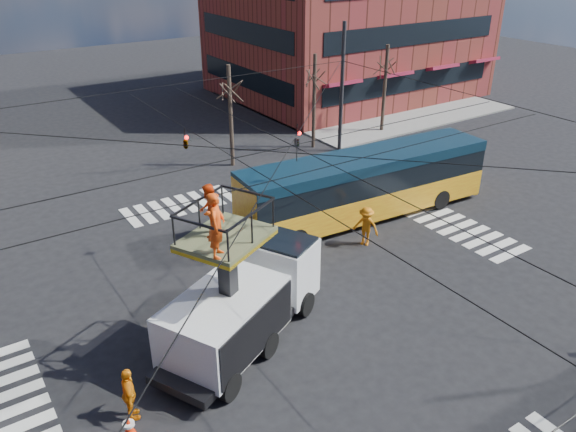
# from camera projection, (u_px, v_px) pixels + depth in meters

# --- Properties ---
(ground) EXTENTS (120.00, 120.00, 0.00)m
(ground) POSITION_uv_depth(u_px,v_px,m) (287.00, 298.00, 21.48)
(ground) COLOR black
(ground) RESTS_ON ground
(sidewalk_ne) EXTENTS (18.00, 18.00, 0.12)m
(sidewalk_ne) POSITION_uv_depth(u_px,v_px,m) (357.00, 100.00, 47.52)
(sidewalk_ne) COLOR slate
(sidewalk_ne) RESTS_ON ground
(crosswalks) EXTENTS (22.40, 22.40, 0.02)m
(crosswalks) POSITION_uv_depth(u_px,v_px,m) (287.00, 298.00, 21.48)
(crosswalks) COLOR silver
(crosswalks) RESTS_ON ground
(building_ne) EXTENTS (20.06, 16.06, 14.00)m
(building_ne) POSITION_uv_depth(u_px,v_px,m) (348.00, 9.00, 47.13)
(building_ne) COLOR maroon
(building_ne) RESTS_ON ground
(overhead_network) EXTENTS (24.24, 24.24, 8.00)m
(overhead_network) POSITION_uv_depth(u_px,v_px,m) (279.00, 193.00, 19.84)
(overhead_network) COLOR #2D2D30
(overhead_network) RESTS_ON ground
(tree_a) EXTENTS (2.00, 2.00, 6.00)m
(tree_a) POSITION_uv_depth(u_px,v_px,m) (229.00, 89.00, 31.97)
(tree_a) COLOR #382B21
(tree_a) RESTS_ON ground
(tree_b) EXTENTS (2.00, 2.00, 6.00)m
(tree_b) POSITION_uv_depth(u_px,v_px,m) (315.00, 76.00, 34.94)
(tree_b) COLOR #382B21
(tree_b) RESTS_ON ground
(tree_c) EXTENTS (2.00, 2.00, 6.00)m
(tree_c) POSITION_uv_depth(u_px,v_px,m) (386.00, 65.00, 37.91)
(tree_c) COLOR #382B21
(tree_c) RESTS_ON ground
(utility_truck) EXTENTS (7.28, 5.22, 6.30)m
(utility_truck) POSITION_uv_depth(u_px,v_px,m) (243.00, 288.00, 18.46)
(utility_truck) COLOR black
(utility_truck) RESTS_ON ground
(city_bus) EXTENTS (13.17, 3.51, 3.20)m
(city_bus) POSITION_uv_depth(u_px,v_px,m) (366.00, 184.00, 27.04)
(city_bus) COLOR orange
(city_bus) RESTS_ON ground
(traffic_cone) EXTENTS (0.36, 0.36, 0.75)m
(traffic_cone) POSITION_uv_depth(u_px,v_px,m) (129.00, 427.00, 15.34)
(traffic_cone) COLOR #FF2E0A
(traffic_cone) RESTS_ON ground
(worker_ground) EXTENTS (0.63, 1.08, 1.73)m
(worker_ground) POSITION_uv_depth(u_px,v_px,m) (129.00, 395.00, 15.76)
(worker_ground) COLOR orange
(worker_ground) RESTS_ON ground
(flagger) EXTENTS (1.18, 1.37, 1.83)m
(flagger) POSITION_uv_depth(u_px,v_px,m) (366.00, 226.00, 24.84)
(flagger) COLOR orange
(flagger) RESTS_ON ground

